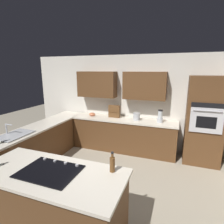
# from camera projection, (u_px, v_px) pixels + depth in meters

# --- Properties ---
(ground_plane) EXTENTS (14.00, 14.00, 0.00)m
(ground_plane) POSITION_uv_depth(u_px,v_px,m) (103.00, 186.00, 3.51)
(ground_plane) COLOR #9E937F
(wall_back) EXTENTS (6.00, 0.44, 2.60)m
(wall_back) POSITION_uv_depth(u_px,v_px,m) (128.00, 98.00, 5.08)
(wall_back) COLOR white
(wall_back) RESTS_ON ground
(lower_cabinets_back) EXTENTS (2.80, 0.60, 0.86)m
(lower_cabinets_back) POSITION_uv_depth(u_px,v_px,m) (123.00, 135.00, 5.02)
(lower_cabinets_back) COLOR brown
(lower_cabinets_back) RESTS_ON ground
(countertop_back) EXTENTS (2.84, 0.64, 0.04)m
(countertop_back) POSITION_uv_depth(u_px,v_px,m) (124.00, 120.00, 4.91)
(countertop_back) COLOR silver
(countertop_back) RESTS_ON lower_cabinets_back
(lower_cabinets_side) EXTENTS (0.60, 2.90, 0.86)m
(lower_cabinets_side) POSITION_uv_depth(u_px,v_px,m) (44.00, 143.00, 4.52)
(lower_cabinets_side) COLOR brown
(lower_cabinets_side) RESTS_ON ground
(countertop_side) EXTENTS (0.64, 2.94, 0.04)m
(countertop_side) POSITION_uv_depth(u_px,v_px,m) (42.00, 125.00, 4.42)
(countertop_side) COLOR silver
(countertop_side) RESTS_ON lower_cabinets_side
(island_base) EXTENTS (1.94, 0.81, 0.86)m
(island_base) POSITION_uv_depth(u_px,v_px,m) (52.00, 203.00, 2.48)
(island_base) COLOR brown
(island_base) RESTS_ON ground
(island_top) EXTENTS (2.02, 0.89, 0.04)m
(island_top) POSITION_uv_depth(u_px,v_px,m) (50.00, 173.00, 2.38)
(island_top) COLOR silver
(island_top) RESTS_ON island_base
(wall_oven) EXTENTS (0.80, 0.66, 2.07)m
(wall_oven) POSITION_uv_depth(u_px,v_px,m) (204.00, 121.00, 4.22)
(wall_oven) COLOR brown
(wall_oven) RESTS_ON ground
(sink_unit) EXTENTS (0.46, 0.70, 0.23)m
(sink_unit) POSITION_uv_depth(u_px,v_px,m) (14.00, 135.00, 3.67)
(sink_unit) COLOR #515456
(sink_unit) RESTS_ON countertop_side
(cooktop) EXTENTS (0.76, 0.56, 0.03)m
(cooktop) POSITION_uv_depth(u_px,v_px,m) (50.00, 171.00, 2.37)
(cooktop) COLOR black
(cooktop) RESTS_ON island_top
(blender) EXTENTS (0.15, 0.15, 0.32)m
(blender) POSITION_uv_depth(u_px,v_px,m) (160.00, 117.00, 4.57)
(blender) COLOR silver
(blender) RESTS_ON countertop_back
(mixing_bowl) EXTENTS (0.18, 0.18, 0.10)m
(mixing_bowl) POSITION_uv_depth(u_px,v_px,m) (92.00, 114.00, 5.22)
(mixing_bowl) COLOR #CC724C
(mixing_bowl) RESTS_ON countertop_back
(spice_rack) EXTENTS (0.32, 0.11, 0.34)m
(spice_rack) POSITION_uv_depth(u_px,v_px,m) (114.00, 111.00, 5.04)
(spice_rack) COLOR brown
(spice_rack) RESTS_ON countertop_back
(kettle) EXTENTS (0.18, 0.18, 0.20)m
(kettle) POSITION_uv_depth(u_px,v_px,m) (137.00, 117.00, 4.78)
(kettle) COLOR #B7BABF
(kettle) RESTS_ON countertop_back
(second_bottle) EXTENTS (0.07, 0.07, 0.28)m
(second_bottle) POSITION_uv_depth(u_px,v_px,m) (112.00, 164.00, 2.35)
(second_bottle) COLOR brown
(second_bottle) RESTS_ON island_top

